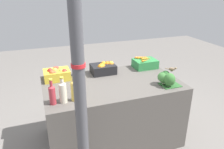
# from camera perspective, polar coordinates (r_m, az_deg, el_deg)

# --- Properties ---
(ground_plane) EXTENTS (10.00, 10.00, 0.00)m
(ground_plane) POSITION_cam_1_polar(r_m,az_deg,el_deg) (3.06, -0.00, -16.06)
(ground_plane) COLOR slate
(market_table) EXTENTS (1.62, 0.96, 0.82)m
(market_table) POSITION_cam_1_polar(r_m,az_deg,el_deg) (2.83, -0.00, -9.57)
(market_table) COLOR #56514C
(market_table) RESTS_ON ground_plane
(support_pole) EXTENTS (0.11, 0.11, 2.53)m
(support_pole) POSITION_cam_1_polar(r_m,az_deg,el_deg) (1.67, -8.66, -0.27)
(support_pole) COLOR #4C4C51
(support_pole) RESTS_ON ground_plane
(apple_crate) EXTENTS (0.31, 0.24, 0.15)m
(apple_crate) POSITION_cam_1_polar(r_m,az_deg,el_deg) (2.77, -14.26, 0.19)
(apple_crate) COLOR gold
(apple_crate) RESTS_ON market_table
(orange_crate) EXTENTS (0.31, 0.24, 0.15)m
(orange_crate) POSITION_cam_1_polar(r_m,az_deg,el_deg) (2.88, -2.26, 1.68)
(orange_crate) COLOR black
(orange_crate) RESTS_ON market_table
(carrot_crate) EXTENTS (0.31, 0.24, 0.15)m
(carrot_crate) POSITION_cam_1_polar(r_m,az_deg,el_deg) (3.11, 8.59, 2.90)
(carrot_crate) COLOR #2D8442
(carrot_crate) RESTS_ON market_table
(broccoli_pile) EXTENTS (0.25, 0.22, 0.17)m
(broccoli_pile) POSITION_cam_1_polar(r_m,az_deg,el_deg) (2.59, 14.05, -0.96)
(broccoli_pile) COLOR #2D602D
(broccoli_pile) RESTS_ON market_table
(juice_bottle_ruby) EXTENTS (0.06, 0.06, 0.27)m
(juice_bottle_ruby) POSITION_cam_1_polar(r_m,az_deg,el_deg) (2.20, -15.36, -4.89)
(juice_bottle_ruby) COLOR #B2333D
(juice_bottle_ruby) RESTS_ON market_table
(juice_bottle_cloudy) EXTENTS (0.08, 0.08, 0.27)m
(juice_bottle_cloudy) POSITION_cam_1_polar(r_m,az_deg,el_deg) (2.20, -12.72, -4.39)
(juice_bottle_cloudy) COLOR beige
(juice_bottle_cloudy) RESTS_ON market_table
(juice_bottle_golden) EXTENTS (0.06, 0.06, 0.29)m
(juice_bottle_golden) POSITION_cam_1_polar(r_m,az_deg,el_deg) (2.21, -9.94, -3.93)
(juice_bottle_golden) COLOR gold
(juice_bottle_golden) RESTS_ON market_table
(sparrow_bird) EXTENTS (0.13, 0.07, 0.05)m
(sparrow_bird) POSITION_cam_1_polar(r_m,az_deg,el_deg) (2.58, 15.45, 1.40)
(sparrow_bird) COLOR #4C3D2D
(sparrow_bird) RESTS_ON broccoli_pile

